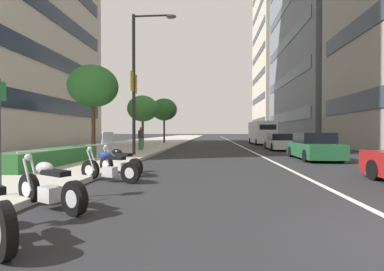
{
  "coord_description": "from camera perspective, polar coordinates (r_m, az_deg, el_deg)",
  "views": [
    {
      "loc": [
        -3.25,
        2.99,
        1.46
      ],
      "look_at": [
        15.97,
        4.42,
        1.21
      ],
      "focal_mm": 25.21,
      "sensor_mm": 36.0,
      "label": 1
    }
  ],
  "objects": [
    {
      "name": "motorcycle_nearest_camera",
      "position": [
        9.57,
        -15.11,
        -5.44
      ],
      "size": [
        1.15,
        1.84,
        1.46
      ],
      "rotation": [
        0.0,
        0.0,
        1.04
      ],
      "color": "black",
      "rests_on": "ground"
    },
    {
      "name": "car_following_behind",
      "position": [
        15.68,
        24.31,
        -2.27
      ],
      "size": [
        4.26,
        1.9,
        1.41
      ],
      "rotation": [
        0.0,
        0.0,
        -0.03
      ],
      "color": "#236038",
      "rests_on": "ground"
    },
    {
      "name": "office_tower_near_left",
      "position": [
        75.84,
        21.45,
        19.38
      ],
      "size": [
        19.72,
        19.28,
        51.52
      ],
      "color": "beige",
      "rests_on": "ground"
    },
    {
      "name": "lane_centre_stripe",
      "position": [
        38.39,
        8.72,
        -1.43
      ],
      "size": [
        110.0,
        0.16,
        0.01
      ],
      "primitive_type": "cube",
      "color": "silver",
      "rests_on": "ground"
    },
    {
      "name": "street_tree_mid_sidewalk",
      "position": [
        16.78,
        -20.14,
        9.72
      ],
      "size": [
        2.82,
        2.82,
        5.15
      ],
      "color": "#473323",
      "rests_on": "sidewalk_right_plaza"
    },
    {
      "name": "clipped_hedge_bed",
      "position": [
        12.33,
        -27.14,
        -3.99
      ],
      "size": [
        5.55,
        1.1,
        0.62
      ],
      "primitive_type": "cube",
      "color": "#28602D",
      "rests_on": "sidewalk_right_plaza"
    },
    {
      "name": "delivery_van_ahead",
      "position": [
        32.42,
        14.52,
        0.65
      ],
      "size": [
        6.02,
        2.29,
        2.66
      ],
      "rotation": [
        0.0,
        0.0,
        0.04
      ],
      "color": "silver",
      "rests_on": "ground"
    },
    {
      "name": "sidewalk_right_plaza",
      "position": [
        34.38,
        -10.29,
        -1.57
      ],
      "size": [
        160.0,
        10.14,
        0.15
      ],
      "primitive_type": "cube",
      "color": "#B2ADA3",
      "rests_on": "ground"
    },
    {
      "name": "parking_sign_by_curb",
      "position": [
        6.89,
        -35.59,
        1.87
      ],
      "size": [
        0.32,
        0.06,
        2.42
      ],
      "color": "#47494C",
      "rests_on": "sidewalk_right_plaza"
    },
    {
      "name": "street_tree_near_plaza_corner",
      "position": [
        32.89,
        -5.91,
        5.47
      ],
      "size": [
        3.13,
        3.13,
        5.36
      ],
      "color": "#473323",
      "rests_on": "sidewalk_right_plaza"
    },
    {
      "name": "motorcycle_far_end_row",
      "position": [
        8.32,
        -17.12,
        -6.54
      ],
      "size": [
        0.86,
        2.01,
        1.08
      ],
      "rotation": [
        0.0,
        0.0,
        1.25
      ],
      "color": "black",
      "rests_on": "ground"
    },
    {
      "name": "street_tree_by_lamp_post",
      "position": [
        26.47,
        -10.4,
        5.61
      ],
      "size": [
        2.93,
        2.93,
        4.82
      ],
      "color": "#473323",
      "rests_on": "sidewalk_right_plaza"
    },
    {
      "name": "car_far_down_avenue",
      "position": [
        23.07,
        18.14,
        -1.37
      ],
      "size": [
        4.51,
        2.03,
        1.32
      ],
      "rotation": [
        0.0,
        0.0,
        -0.03
      ],
      "color": "#B7B7BC",
      "rests_on": "ground"
    },
    {
      "name": "street_lamp_with_banners",
      "position": [
        16.25,
        -10.92,
        13.24
      ],
      "size": [
        1.26,
        2.57,
        8.08
      ],
      "color": "#232326",
      "rests_on": "sidewalk_right_plaza"
    },
    {
      "name": "motorcycle_mid_row",
      "position": [
        5.83,
        -27.94,
        -9.7
      ],
      "size": [
        1.09,
        1.92,
        1.09
      ],
      "rotation": [
        0.0,
        0.0,
        1.09
      ],
      "color": "black",
      "rests_on": "ground"
    },
    {
      "name": "pedestrian_on_plaza",
      "position": [
        19.99,
        -10.76,
        -0.59
      ],
      "size": [
        0.47,
        0.46,
        1.68
      ],
      "rotation": [
        0.0,
        0.0,
        5.44
      ],
      "color": "#3F724C",
      "rests_on": "sidewalk_right_plaza"
    }
  ]
}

